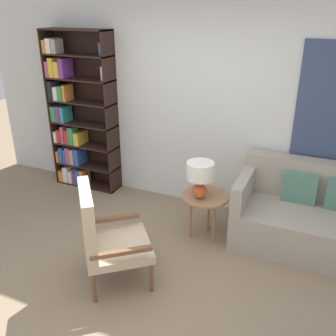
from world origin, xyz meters
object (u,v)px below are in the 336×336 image
at_px(bookshelf, 75,117).
at_px(table_lamp, 200,175).
at_px(armchair, 102,233).
at_px(couch, 317,219).
at_px(side_table, 205,200).

distance_m(bookshelf, table_lamp, 2.21).
xyz_separation_m(armchair, table_lamp, (0.58, 1.02, 0.27)).
distance_m(couch, table_lamp, 1.36).
height_order(armchair, couch, armchair).
height_order(side_table, table_lamp, table_lamp).
relative_size(bookshelf, table_lamp, 5.25).
relative_size(bookshelf, side_table, 4.11).
distance_m(couch, side_table, 1.22).
bearing_deg(table_lamp, side_table, 61.89).
bearing_deg(bookshelf, side_table, -15.92).
xyz_separation_m(bookshelf, armchair, (1.50, -1.70, -0.48)).
bearing_deg(table_lamp, bookshelf, 161.80).
height_order(couch, table_lamp, table_lamp).
relative_size(couch, table_lamp, 4.09).
bearing_deg(side_table, armchair, -119.62).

